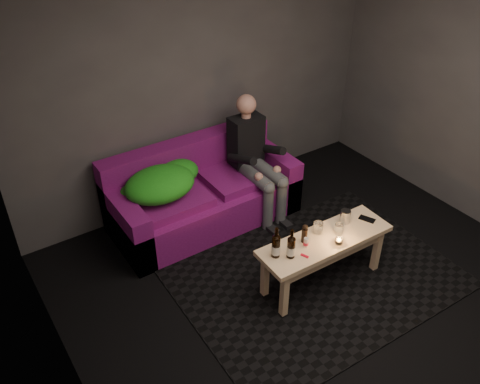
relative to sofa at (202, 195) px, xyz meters
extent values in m
plane|color=black|center=(0.30, -1.81, -0.29)|extent=(4.50, 4.50, 0.00)
plane|color=#454245|center=(0.30, 0.44, 1.01)|extent=(4.00, 0.00, 4.00)
plane|color=#454245|center=(-1.70, -1.81, 1.01)|extent=(0.00, 4.50, 4.50)
cube|color=black|center=(0.39, -1.32, -0.28)|extent=(2.41, 1.78, 0.01)
cube|color=#6F0E5B|center=(0.00, -0.04, -0.09)|extent=(1.83, 0.83, 0.39)
cube|color=#6F0E5B|center=(0.00, 0.27, 0.30)|extent=(1.83, 0.20, 0.40)
cube|color=#6F0E5B|center=(-0.83, -0.04, 0.00)|extent=(0.18, 0.83, 0.57)
cube|color=#6F0E5B|center=(0.83, -0.04, 0.00)|extent=(0.18, 0.83, 0.57)
cube|color=#6F0E5B|center=(-0.39, -0.09, 0.14)|extent=(0.69, 0.55, 0.09)
cube|color=#6F0E5B|center=(0.39, -0.09, 0.14)|extent=(0.69, 0.55, 0.09)
ellipsoid|color=#21981B|center=(-0.46, -0.04, 0.32)|extent=(0.66, 0.51, 0.28)
ellipsoid|color=#21981B|center=(-0.20, 0.08, 0.29)|extent=(0.40, 0.33, 0.22)
ellipsoid|color=#21981B|center=(-0.66, 0.07, 0.26)|extent=(0.29, 0.24, 0.15)
cube|color=black|center=(0.53, 0.00, 0.46)|extent=(0.33, 0.20, 0.50)
sphere|color=tan|center=(0.53, 0.00, 0.84)|extent=(0.19, 0.19, 0.19)
cylinder|color=#464A50|center=(0.45, -0.28, 0.20)|extent=(0.13, 0.46, 0.13)
cylinder|color=#464A50|center=(0.61, -0.28, 0.20)|extent=(0.13, 0.46, 0.13)
cylinder|color=#464A50|center=(0.45, -0.50, -0.05)|extent=(0.10, 0.10, 0.47)
cylinder|color=#464A50|center=(0.61, -0.50, -0.05)|extent=(0.10, 0.10, 0.47)
cube|color=black|center=(0.45, -0.56, -0.26)|extent=(0.08, 0.20, 0.06)
cube|color=black|center=(0.61, -0.56, -0.26)|extent=(0.08, 0.20, 0.06)
cube|color=#EAC289|center=(0.39, -1.37, 0.18)|extent=(1.19, 0.41, 0.04)
cube|color=#EAC289|center=(0.39, -1.37, 0.10)|extent=(1.04, 0.32, 0.11)
cube|color=#EAC289|center=(-0.12, -1.49, -0.07)|extent=(0.06, 0.06, 0.44)
cube|color=#EAC289|center=(-0.11, -1.22, -0.07)|extent=(0.06, 0.06, 0.44)
cube|color=#EAC289|center=(0.89, -1.52, -0.07)|extent=(0.06, 0.06, 0.44)
cube|color=#EAC289|center=(0.90, -1.25, -0.07)|extent=(0.06, 0.06, 0.44)
cylinder|color=black|center=(-0.09, -1.31, 0.29)|extent=(0.07, 0.07, 0.19)
cylinder|color=white|center=(-0.09, -1.31, 0.26)|extent=(0.07, 0.07, 0.08)
cone|color=black|center=(-0.09, -1.31, 0.40)|extent=(0.07, 0.07, 0.03)
cylinder|color=black|center=(-0.09, -1.31, 0.43)|extent=(0.03, 0.03, 0.09)
cylinder|color=black|center=(0.01, -1.38, 0.29)|extent=(0.06, 0.06, 0.18)
cylinder|color=white|center=(0.01, -1.38, 0.26)|extent=(0.07, 0.07, 0.08)
cone|color=black|center=(0.01, -1.38, 0.39)|extent=(0.06, 0.06, 0.03)
cylinder|color=black|center=(0.01, -1.38, 0.42)|extent=(0.02, 0.02, 0.09)
cylinder|color=silver|center=(0.19, -1.35, 0.24)|extent=(0.05, 0.05, 0.08)
cylinder|color=black|center=(0.21, -1.30, 0.26)|extent=(0.06, 0.06, 0.13)
cylinder|color=white|center=(0.39, -1.27, 0.25)|extent=(0.09, 0.09, 0.10)
cylinder|color=white|center=(0.43, -1.48, 0.22)|extent=(0.06, 0.06, 0.05)
sphere|color=orange|center=(0.43, -1.48, 0.23)|extent=(0.02, 0.02, 0.02)
cylinder|color=white|center=(0.52, -1.38, 0.24)|extent=(0.07, 0.07, 0.09)
cylinder|color=#A8ABAF|center=(0.67, -1.29, 0.26)|extent=(0.11, 0.11, 0.12)
cube|color=black|center=(0.86, -1.38, 0.20)|extent=(0.12, 0.15, 0.01)
cube|color=red|center=(0.10, -1.44, 0.20)|extent=(0.04, 0.07, 0.01)
camera|label=1|loc=(-2.01, -3.66, 2.87)|focal=38.00mm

